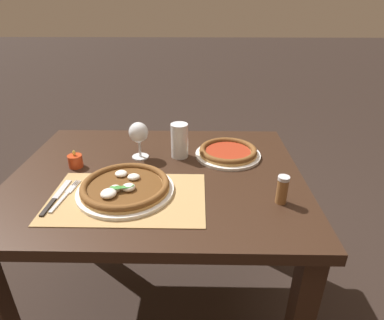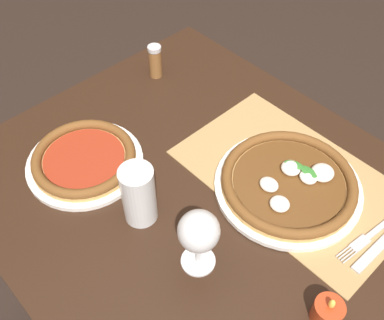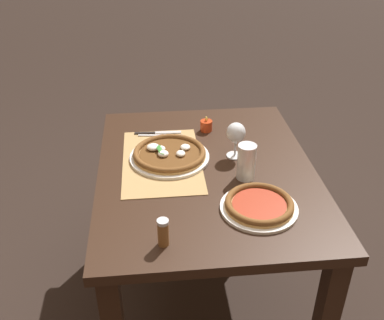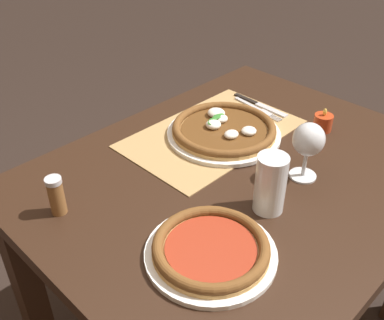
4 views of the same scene
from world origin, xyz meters
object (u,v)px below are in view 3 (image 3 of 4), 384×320
pizza_far (259,205)px  knife (158,133)px  pizza_near (169,154)px  pepper_shaker (163,232)px  pint_glass (246,162)px  fork (161,135)px  votive_candle (206,126)px  wine_glass (236,134)px

pizza_far → knife: size_ratio=1.28×
pizza_near → pepper_shaker: (0.52, -0.05, 0.03)m
pint_glass → fork: bearing=-139.5°
knife → votive_candle: votive_candle is taller
wine_glass → fork: 0.38m
pint_glass → pizza_near: bearing=-120.9°
pizza_far → fork: (-0.57, -0.32, -0.01)m
pint_glass → knife: bearing=-140.6°
pizza_near → pizza_far: size_ratio=1.21×
pizza_far → pepper_shaker: pepper_shaker is taller
pizza_near → votive_candle: votive_candle is taller
wine_glass → pizza_far: bearing=2.8°
pizza_near → pepper_shaker: size_ratio=3.43×
fork → wine_glass: bearing=56.1°
pizza_near → pizza_far: (0.38, 0.29, -0.00)m
wine_glass → votive_candle: bearing=-159.6°
wine_glass → pint_glass: (0.17, 0.01, -0.04)m
wine_glass → votive_candle: wine_glass is taller
pepper_shaker → pint_glass: bearing=136.1°
knife → pepper_shaker: 0.75m
votive_candle → fork: bearing=-80.1°
pint_glass → pepper_shaker: (0.35, -0.34, -0.02)m
pint_glass → knife: (-0.40, -0.33, -0.06)m
wine_glass → pint_glass: wine_glass is taller
pepper_shaker → votive_candle: bearing=162.8°
pizza_far → fork: size_ratio=1.38×
pepper_shaker → pizza_far: bearing=113.0°
wine_glass → pepper_shaker: 0.61m
pizza_near → votive_candle: 0.30m
fork → pint_glass: bearing=40.5°
knife → pepper_shaker: (0.75, -0.01, 0.04)m
pint_glass → fork: 0.49m
pizza_far → pint_glass: bearing=-178.2°
pizza_far → pepper_shaker: 0.37m
pizza_near → pint_glass: 0.34m
pizza_near → pint_glass: pint_glass is taller
pizza_near → pepper_shaker: pepper_shaker is taller
fork → votive_candle: (-0.04, 0.21, 0.02)m
pint_glass → votive_candle: (-0.41, -0.10, -0.05)m
pizza_far → fork: bearing=-150.7°
pizza_near → pint_glass: (0.17, 0.29, 0.05)m
fork → pepper_shaker: size_ratio=2.07×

